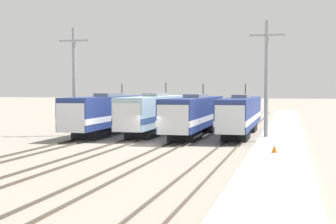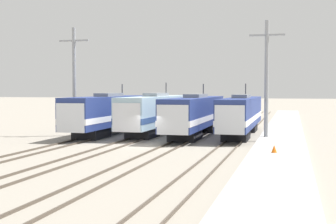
{
  "view_description": "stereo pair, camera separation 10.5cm",
  "coord_description": "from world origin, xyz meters",
  "px_view_note": "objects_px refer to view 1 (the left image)",
  "views": [
    {
      "loc": [
        11.72,
        -37.26,
        4.75
      ],
      "look_at": [
        0.66,
        4.65,
        2.61
      ],
      "focal_mm": 50.0,
      "sensor_mm": 36.0,
      "label": 1
    },
    {
      "loc": [
        11.83,
        -37.23,
        4.75
      ],
      "look_at": [
        0.66,
        4.65,
        2.61
      ],
      "focal_mm": 50.0,
      "sensor_mm": 36.0,
      "label": 2
    }
  ],
  "objects_px": {
    "locomotive_center_right": "(195,114)",
    "catenary_tower_left": "(74,80)",
    "catenary_tower_right": "(267,79)",
    "locomotive_far_right": "(241,114)",
    "locomotive_far_left": "(107,113)",
    "locomotive_center_left": "(155,113)",
    "traffic_cone": "(275,149)"
  },
  "relations": [
    {
      "from": "locomotive_far_right",
      "to": "traffic_cone",
      "type": "height_order",
      "value": "locomotive_far_right"
    },
    {
      "from": "catenary_tower_left",
      "to": "catenary_tower_right",
      "type": "height_order",
      "value": "same"
    },
    {
      "from": "locomotive_center_right",
      "to": "locomotive_center_left",
      "type": "bearing_deg",
      "value": 167.12
    },
    {
      "from": "locomotive_far_right",
      "to": "catenary_tower_right",
      "type": "relative_size",
      "value": 1.74
    },
    {
      "from": "catenary_tower_left",
      "to": "locomotive_far_right",
      "type": "bearing_deg",
      "value": 14.64
    },
    {
      "from": "locomotive_far_right",
      "to": "catenary_tower_left",
      "type": "relative_size",
      "value": 1.74
    },
    {
      "from": "locomotive_center_right",
      "to": "locomotive_far_right",
      "type": "relative_size",
      "value": 1.01
    },
    {
      "from": "catenary_tower_right",
      "to": "traffic_cone",
      "type": "relative_size",
      "value": 20.77
    },
    {
      "from": "locomotive_center_right",
      "to": "traffic_cone",
      "type": "distance_m",
      "value": 16.15
    },
    {
      "from": "locomotive_far_left",
      "to": "catenary_tower_left",
      "type": "distance_m",
      "value": 4.83
    },
    {
      "from": "catenary_tower_right",
      "to": "traffic_cone",
      "type": "xyz_separation_m",
      "value": [
        1.13,
        -10.7,
        -5.03
      ]
    },
    {
      "from": "locomotive_center_left",
      "to": "catenary_tower_left",
      "type": "bearing_deg",
      "value": -150.98
    },
    {
      "from": "locomotive_far_left",
      "to": "locomotive_center_left",
      "type": "relative_size",
      "value": 0.96
    },
    {
      "from": "locomotive_far_right",
      "to": "locomotive_far_left",
      "type": "bearing_deg",
      "value": -170.25
    },
    {
      "from": "locomotive_center_left",
      "to": "traffic_cone",
      "type": "distance_m",
      "value": 19.67
    },
    {
      "from": "locomotive_center_right",
      "to": "traffic_cone",
      "type": "relative_size",
      "value": 36.51
    },
    {
      "from": "locomotive_far_left",
      "to": "locomotive_far_right",
      "type": "distance_m",
      "value": 13.79
    },
    {
      "from": "locomotive_center_right",
      "to": "catenary_tower_left",
      "type": "distance_m",
      "value": 12.69
    },
    {
      "from": "catenary_tower_left",
      "to": "traffic_cone",
      "type": "xyz_separation_m",
      "value": [
        20.21,
        -10.7,
        -5.03
      ]
    },
    {
      "from": "locomotive_center_left",
      "to": "locomotive_far_right",
      "type": "height_order",
      "value": "locomotive_center_left"
    },
    {
      "from": "locomotive_far_left",
      "to": "traffic_cone",
      "type": "bearing_deg",
      "value": -35.9
    },
    {
      "from": "catenary_tower_left",
      "to": "locomotive_center_right",
      "type": "bearing_deg",
      "value": 14.27
    },
    {
      "from": "locomotive_center_left",
      "to": "locomotive_center_right",
      "type": "xyz_separation_m",
      "value": [
        4.53,
        -1.04,
        -0.04
      ]
    },
    {
      "from": "traffic_cone",
      "to": "catenary_tower_left",
      "type": "bearing_deg",
      "value": 152.1
    },
    {
      "from": "locomotive_center_right",
      "to": "catenary_tower_left",
      "type": "bearing_deg",
      "value": -165.73
    },
    {
      "from": "locomotive_far_right",
      "to": "catenary_tower_left",
      "type": "xyz_separation_m",
      "value": [
        -16.35,
        -4.27,
        3.52
      ]
    },
    {
      "from": "locomotive_center_left",
      "to": "locomotive_far_right",
      "type": "bearing_deg",
      "value": 1.44
    },
    {
      "from": "traffic_cone",
      "to": "catenary_tower_right",
      "type": "bearing_deg",
      "value": 96.02
    },
    {
      "from": "locomotive_far_left",
      "to": "locomotive_far_right",
      "type": "xyz_separation_m",
      "value": [
        13.6,
        2.34,
        -0.06
      ]
    },
    {
      "from": "locomotive_far_left",
      "to": "locomotive_center_right",
      "type": "relative_size",
      "value": 0.93
    },
    {
      "from": "locomotive_center_left",
      "to": "catenary_tower_left",
      "type": "relative_size",
      "value": 1.7
    },
    {
      "from": "locomotive_far_left",
      "to": "locomotive_center_left",
      "type": "xyz_separation_m",
      "value": [
        4.53,
        2.11,
        0.0
      ]
    }
  ]
}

